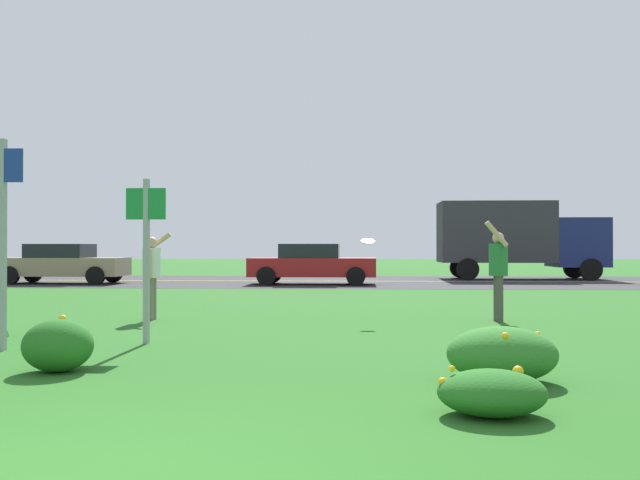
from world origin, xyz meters
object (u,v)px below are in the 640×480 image
(frisbee_white, at_px, (368,241))
(person_catcher_green_shirt, at_px, (498,268))
(sign_post_near_path, at_px, (2,223))
(sign_post_by_roadside, at_px, (146,243))
(car_red_center_right, at_px, (312,264))
(box_truck_navy, at_px, (517,236))
(person_thrower_white_shirt, at_px, (152,270))
(car_tan_center_left, at_px, (62,263))

(frisbee_white, bearing_deg, person_catcher_green_shirt, 3.29)
(sign_post_near_path, relative_size, sign_post_by_roadside, 1.20)
(car_red_center_right, height_order, box_truck_navy, box_truck_navy)
(sign_post_by_roadside, relative_size, person_catcher_green_shirt, 1.26)
(person_thrower_white_shirt, height_order, frisbee_white, person_thrower_white_shirt)
(sign_post_near_path, distance_m, box_truck_navy, 23.58)
(person_thrower_white_shirt, bearing_deg, sign_post_by_roadside, -74.66)
(car_red_center_right, bearing_deg, person_catcher_green_shirt, -70.87)
(person_thrower_white_shirt, relative_size, car_tan_center_left, 0.36)
(frisbee_white, bearing_deg, person_thrower_white_shirt, 179.66)
(car_tan_center_left, bearing_deg, sign_post_near_path, -69.16)
(sign_post_near_path, distance_m, person_thrower_white_shirt, 4.09)
(person_thrower_white_shirt, relative_size, box_truck_navy, 0.24)
(person_thrower_white_shirt, distance_m, frisbee_white, 4.04)
(car_red_center_right, bearing_deg, frisbee_white, -81.40)
(person_thrower_white_shirt, distance_m, car_red_center_right, 12.51)
(person_catcher_green_shirt, xyz_separation_m, car_tan_center_left, (-13.38, 12.21, -0.24))
(car_tan_center_left, bearing_deg, frisbee_white, -48.29)
(sign_post_near_path, xyz_separation_m, car_tan_center_left, (-6.19, 16.27, -0.93))
(person_thrower_white_shirt, relative_size, car_red_center_right, 0.36)
(sign_post_by_roadside, bearing_deg, person_catcher_green_shirt, 30.72)
(person_thrower_white_shirt, xyz_separation_m, frisbee_white, (4.01, -0.02, 0.53))
(person_thrower_white_shirt, distance_m, car_tan_center_left, 14.17)
(car_red_center_right, bearing_deg, sign_post_by_roadside, -94.70)
(car_red_center_right, bearing_deg, car_tan_center_left, 180.00)
(sign_post_near_path, bearing_deg, frisbee_white, 39.15)
(sign_post_near_path, xyz_separation_m, person_catcher_green_shirt, (7.18, 4.05, -0.70))
(person_catcher_green_shirt, height_order, frisbee_white, person_catcher_green_shirt)
(person_catcher_green_shirt, xyz_separation_m, car_red_center_right, (-4.24, 12.21, -0.24))
(sign_post_near_path, xyz_separation_m, person_thrower_white_shirt, (0.80, 3.94, -0.75))
(person_catcher_green_shirt, distance_m, frisbee_white, 2.42)
(car_red_center_right, bearing_deg, sign_post_near_path, -100.26)
(frisbee_white, relative_size, box_truck_navy, 0.04)
(person_catcher_green_shirt, bearing_deg, frisbee_white, -176.71)
(person_thrower_white_shirt, bearing_deg, sign_post_near_path, -101.53)
(sign_post_near_path, bearing_deg, car_red_center_right, 79.74)
(person_thrower_white_shirt, relative_size, frisbee_white, 6.34)
(car_tan_center_left, relative_size, car_red_center_right, 1.00)
(sign_post_near_path, bearing_deg, person_thrower_white_shirt, 78.47)
(box_truck_navy, bearing_deg, person_catcher_green_shirt, -103.44)
(sign_post_near_path, bearing_deg, sign_post_by_roadside, 25.02)
(car_tan_center_left, bearing_deg, car_red_center_right, 0.00)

